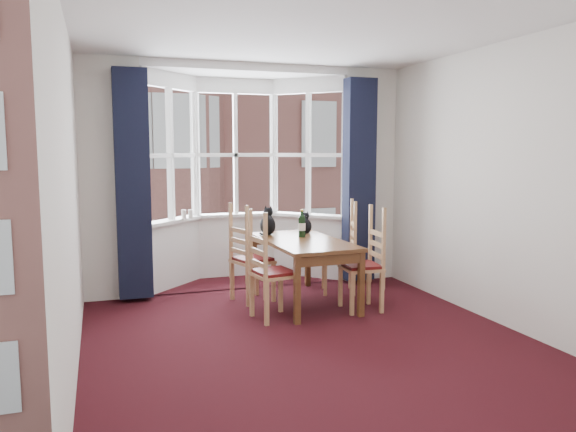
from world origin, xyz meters
name	(u,v)px	position (x,y,z in m)	size (l,w,h in m)	color
floor	(315,345)	(0.00, 0.00, 0.00)	(4.50, 4.50, 0.00)	black
ceiling	(317,24)	(0.00, 0.00, 2.80)	(4.50, 4.50, 0.00)	white
wall_left	(70,196)	(-2.00, 0.00, 1.40)	(4.50, 4.50, 0.00)	silver
wall_right	(505,185)	(2.00, 0.00, 1.40)	(4.50, 4.50, 0.00)	silver
wall_near	(483,221)	(0.00, -2.25, 1.40)	(4.00, 4.00, 0.00)	silver
wall_back_pier_left	(111,180)	(-1.65, 2.25, 1.40)	(0.70, 0.12, 2.80)	silver
wall_back_pier_right	(369,176)	(1.65, 2.25, 1.40)	(0.70, 0.12, 2.80)	silver
bay_window	(240,176)	(0.00, 2.75, 1.40)	(2.76, 0.94, 2.80)	white
curtain_left	(133,185)	(-1.42, 2.07, 1.35)	(0.38, 0.22, 2.60)	black
curtain_right	(359,180)	(1.42, 2.07, 1.35)	(0.38, 0.22, 2.60)	black
dining_table	(303,247)	(0.39, 1.37, 0.65)	(0.88, 1.57, 0.73)	brown
chair_left_near	(266,275)	(-0.20, 0.88, 0.47)	(0.46, 0.48, 0.92)	tan
chair_left_far	(246,262)	(-0.22, 1.61, 0.47)	(0.51, 0.52, 0.92)	tan
chair_right_near	(369,267)	(0.98, 0.89, 0.47)	(0.43, 0.45, 0.92)	tan
chair_right_far	(346,254)	(1.06, 1.66, 0.47)	(0.51, 0.53, 0.92)	tan
cat_left	(268,224)	(0.12, 1.87, 0.86)	(0.26, 0.30, 0.35)	black
cat_right	(306,225)	(0.60, 1.84, 0.83)	(0.19, 0.23, 0.27)	black
wine_bottle	(302,225)	(0.45, 1.57, 0.87)	(0.08, 0.08, 0.32)	black
candle_tall	(184,214)	(-0.77, 2.60, 0.93)	(0.06, 0.06, 0.12)	white
candle_short	(191,214)	(-0.69, 2.63, 0.93)	(0.06, 0.06, 0.11)	white
street	(131,270)	(0.00, 32.25, -6.00)	(80.00, 80.00, 0.00)	#333335
tenement_building	(156,154)	(0.00, 14.01, 1.60)	(18.40, 7.80, 15.20)	#9B5B50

